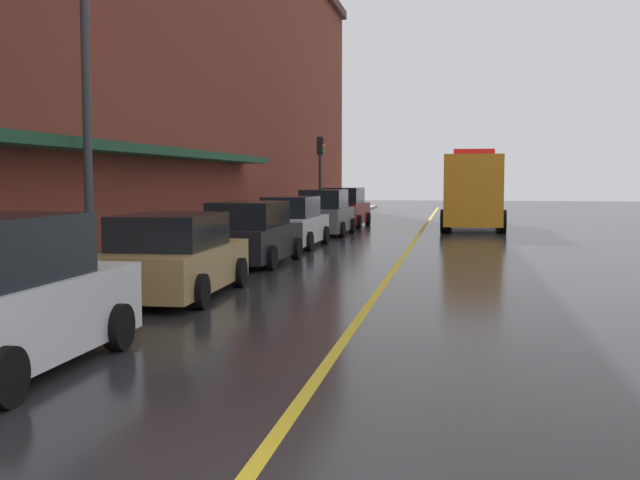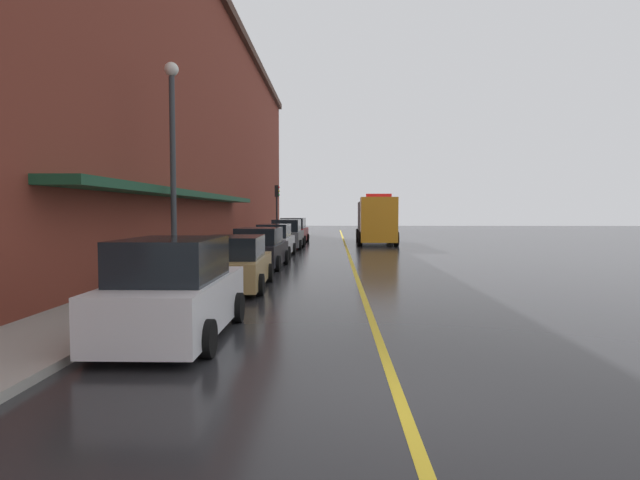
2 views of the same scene
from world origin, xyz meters
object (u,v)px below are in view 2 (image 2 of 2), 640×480
Objects in this scene: parked_car_0 at (175,292)px; parked_car_1 at (234,264)px; parking_meter_0 at (123,275)px; street_lamp_left at (173,148)px; parked_car_2 at (260,249)px; parked_car_4 at (287,235)px; parked_car_3 at (275,241)px; parked_car_5 at (294,231)px; traffic_light_near at (277,202)px; utility_truck at (376,220)px; parking_meter_1 at (212,248)px.

parked_car_1 is (-0.08, 6.24, -0.11)m from parked_car_0.
parking_meter_0 is 0.19× the size of street_lamp_left.
parked_car_2 is 11.40m from parked_car_4.
parked_car_2 is 5.42m from parked_car_3.
parked_car_1 is 0.98× the size of parked_car_5.
street_lamp_left is at bearing 74.92° from parked_car_1.
parked_car_5 is at bearing 1.77° from parked_car_2.
parked_car_4 is 7.49m from traffic_light_near.
parked_car_4 is 0.63× the size of street_lamp_left.
utility_truck reaches higher than parked_car_5.
parked_car_3 is at bearing -84.26° from traffic_light_near.
parked_car_0 is 6.24m from parked_car_1.
parking_meter_1 is 0.31× the size of traffic_light_near.
parked_car_4 is at bearing -78.55° from traffic_light_near.
traffic_light_near is at bearing 88.42° from street_lamp_left.
parked_car_4 reaches higher than parked_car_3.
street_lamp_left reaches higher than parked_car_0.
parked_car_2 is at bearing -1.13° from parked_car_1.
traffic_light_near is at bearing 52.58° from parked_car_5.
parking_meter_0 is at bearing 176.31° from parked_car_3.
street_lamp_left is (-8.28, -22.61, 2.67)m from utility_truck.
parked_car_5 reaches higher than parked_car_4.
parked_car_1 is at bearing -179.16° from parked_car_4.
parked_car_0 is 3.35× the size of parking_meter_1.
street_lamp_left reaches higher than parking_meter_0.
parking_meter_0 is (-1.35, -11.14, 0.26)m from parked_car_2.
parked_car_4 is 17.51m from street_lamp_left.
utility_truck is at bearing -27.62° from parked_car_3.
parked_car_1 is 5.23m from parking_meter_0.
parked_car_1 is at bearing 0.48° from parked_car_0.
parked_car_2 reaches higher than parking_meter_1.
street_lamp_left is (-2.09, 6.72, 3.52)m from parked_car_0.
parking_meter_0 is at bearing 175.25° from parked_car_2.
parked_car_4 is 3.27× the size of parking_meter_0.
parked_car_1 is 6.10m from parked_car_2.
parked_car_0 is at bearing -178.57° from parked_car_3.
parked_car_3 is at bearing 80.87° from parking_meter_1.
utility_truck is 2.05× the size of traffic_light_near.
parking_meter_0 is 0.31× the size of traffic_light_near.
parked_car_5 is 1.12× the size of traffic_light_near.
parking_meter_1 is at bearing 175.25° from parked_car_4.
utility_truck is 24.22m from street_lamp_left.
parked_car_5 is 28.41m from parking_meter_0.
traffic_light_near reaches higher than parked_car_5.
parked_car_5 is 3.61× the size of parking_meter_1.
street_lamp_left is at bearing -103.29° from parking_meter_1.
parked_car_2 is 0.94× the size of parked_car_5.
parked_car_4 is at bearing 83.04° from street_lamp_left.
parking_meter_1 is (-1.46, -20.32, 0.17)m from parked_car_5.
utility_truck reaches higher than parking_meter_0.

